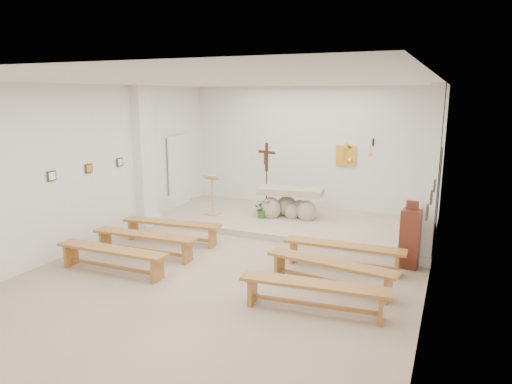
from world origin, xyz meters
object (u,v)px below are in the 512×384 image
at_px(bench_left_second, 145,239).
at_px(bench_right_third, 314,290).
at_px(bench_left_front, 172,227).
at_px(bench_right_second, 331,268).
at_px(bench_right_front, 344,250).
at_px(bench_left_third, 112,254).
at_px(crucifix_stand, 266,172).
at_px(donation_pedestal, 410,238).
at_px(lectern, 212,195).
at_px(altar, 290,205).

relative_size(bench_left_second, bench_right_third, 1.00).
height_order(bench_left_front, bench_right_second, same).
distance_m(bench_right_front, bench_left_second, 4.03).
distance_m(bench_right_front, bench_left_third, 4.38).
bearing_deg(crucifix_stand, bench_right_third, -40.44).
bearing_deg(bench_right_third, bench_left_front, 147.79).
height_order(bench_left_third, bench_right_third, same).
xyz_separation_m(donation_pedestal, bench_left_front, (-5.06, -0.59, -0.22)).
xyz_separation_m(bench_left_second, bench_left_third, (0.00, -0.98, 0.00)).
bearing_deg(lectern, crucifix_stand, 33.64).
relative_size(bench_left_front, bench_right_second, 1.00).
xyz_separation_m(lectern, bench_left_second, (0.08, -3.00, -0.33)).
bearing_deg(bench_left_second, bench_right_third, -16.99).
xyz_separation_m(crucifix_stand, donation_pedestal, (3.97, -2.37, -0.65)).
distance_m(altar, bench_left_second, 4.04).
height_order(bench_right_front, bench_right_second, same).
relative_size(lectern, bench_right_front, 0.47).
height_order(bench_right_front, bench_right_third, same).
bearing_deg(bench_left_front, altar, 47.72).
distance_m(donation_pedestal, bench_left_front, 5.10).
distance_m(bench_left_front, bench_left_second, 0.98).
xyz_separation_m(bench_left_front, bench_right_third, (3.91, -1.96, 0.00)).
distance_m(lectern, bench_right_third, 5.64).
bearing_deg(bench_right_front, bench_left_third, -154.79).
height_order(bench_left_front, bench_left_second, same).
height_order(altar, bench_left_third, altar).
height_order(lectern, bench_right_third, lectern).
bearing_deg(crucifix_stand, bench_left_second, -85.64).
xyz_separation_m(altar, bench_left_third, (-1.90, -4.55, -0.11)).
bearing_deg(crucifix_stand, lectern, -120.99).
height_order(bench_right_front, bench_left_third, same).
bearing_deg(bench_right_front, bench_left_front, 178.57).
height_order(lectern, bench_left_third, lectern).
bearing_deg(crucifix_stand, bench_left_front, -90.35).
relative_size(lectern, bench_left_front, 0.47).
bearing_deg(bench_left_front, bench_right_front, -6.07).
xyz_separation_m(bench_right_second, bench_left_third, (-3.91, -0.98, 0.00)).
bearing_deg(crucifix_stand, donation_pedestal, -11.15).
relative_size(bench_left_front, bench_right_third, 1.00).
relative_size(lectern, bench_right_third, 0.47).
bearing_deg(bench_right_second, bench_left_front, 173.52).
height_order(bench_left_second, bench_right_second, same).
relative_size(crucifix_stand, bench_left_second, 0.80).
height_order(altar, bench_left_front, altar).
bearing_deg(bench_right_second, bench_left_second, -172.40).
relative_size(altar, bench_right_second, 0.74).
distance_m(lectern, bench_left_third, 3.99).
distance_m(altar, donation_pedestal, 3.74).
relative_size(bench_right_front, bench_left_second, 1.00).
distance_m(donation_pedestal, bench_left_third, 5.67).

